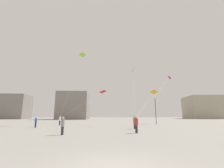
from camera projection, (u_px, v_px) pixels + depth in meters
name	position (u px, v px, depth m)	size (l,w,h in m)	color
person_in_red	(136.00, 124.00, 16.20)	(0.38, 0.38, 1.72)	#2D2D33
person_in_blue	(36.00, 122.00, 23.52)	(0.35, 0.35, 1.58)	#2D2D33
person_in_grey	(62.00, 125.00, 14.72)	(0.36, 0.36, 1.66)	#2D2D33
person_in_green	(134.00, 122.00, 21.19)	(0.38, 0.38, 1.73)	#2D2D33
person_in_white	(60.00, 120.00, 29.22)	(0.39, 0.39, 1.77)	#2D2D33
kite_magenta_diamond	(169.00, 78.00, 39.50)	(12.23, 17.49, 10.54)	#D12899
kite_crimson_delta	(102.00, 92.00, 35.29)	(8.62, 5.77, 6.23)	red
kite_lime_delta	(82.00, 56.00, 36.36)	(3.67, 4.90, 14.89)	#8CD12D
kite_cyan_delta	(133.00, 70.00, 32.80)	(1.82, 10.80, 10.61)	#1EB2C6
kite_amber_delta	(153.00, 92.00, 40.43)	(8.91, 19.27, 7.09)	yellow
building_left_hall	(8.00, 107.00, 82.14)	(20.84, 13.70, 12.62)	gray
building_centre_hall	(74.00, 106.00, 77.69)	(15.00, 17.46, 12.88)	gray
building_right_hall	(202.00, 107.00, 91.31)	(17.89, 17.80, 12.82)	#A39984
lamppost_west	(155.00, 106.00, 33.25)	(0.36, 0.36, 5.87)	#2D2D30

